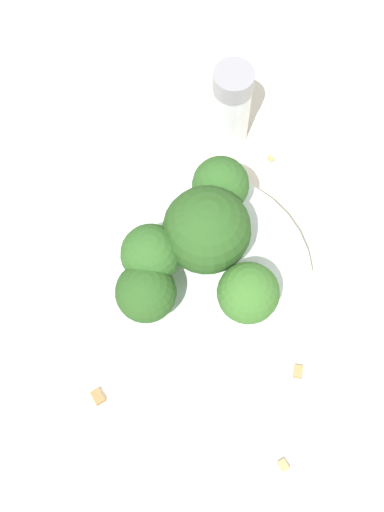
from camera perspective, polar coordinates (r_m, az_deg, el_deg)
The scene contains 12 objects.
ground_plane at distance 0.52m, azimuth 0.00°, elevation -3.01°, with size 3.00×3.00×0.00m, color beige.
bowl at distance 0.50m, azimuth 0.00°, elevation -2.34°, with size 0.17×0.17×0.03m, color silver.
broccoli_floret_0 at distance 0.48m, azimuth 2.29°, elevation 5.63°, with size 0.04×0.04×0.05m.
broccoli_floret_1 at distance 0.45m, azimuth -3.71°, elevation -2.98°, with size 0.04×0.04×0.05m.
broccoli_floret_2 at distance 0.45m, azimuth 4.51°, elevation -3.04°, with size 0.04×0.04×0.05m.
broccoli_floret_3 at distance 0.46m, azimuth -3.30°, elevation -0.00°, with size 0.04×0.04×0.06m.
broccoli_floret_4 at distance 0.45m, azimuth 1.18°, elevation 2.00°, with size 0.06×0.06×0.07m.
pepper_shaker at distance 0.55m, azimuth 3.16°, elevation 11.91°, with size 0.03×0.03×0.08m.
almond_crumb_0 at distance 0.57m, azimuth 6.34°, elevation 7.82°, with size 0.01×0.00×0.01m, color tan.
almond_crumb_1 at distance 0.49m, azimuth 7.36°, elevation -16.25°, with size 0.01×0.01×0.01m, color tan.
almond_crumb_2 at distance 0.50m, azimuth -7.58°, elevation -11.05°, with size 0.01×0.01×0.01m, color olive.
almond_crumb_3 at distance 0.50m, azimuth 8.51°, elevation -9.09°, with size 0.01×0.01×0.01m, color #AD7F4C.
Camera 1 is at (-0.07, -0.16, 0.49)m, focal length 50.00 mm.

